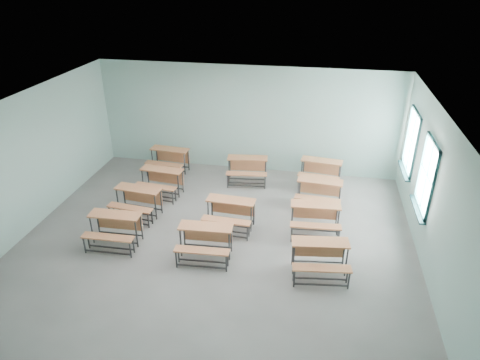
% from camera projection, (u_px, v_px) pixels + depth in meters
% --- Properties ---
extents(room, '(9.04, 8.04, 3.24)m').
position_uv_depth(room, '(219.00, 178.00, 9.25)').
color(room, gray).
rests_on(room, ground).
extents(desk_unit_r0c0, '(1.18, 0.81, 0.73)m').
position_uv_depth(desk_unit_r0c0, '(114.00, 226.00, 9.62)').
color(desk_unit_r0c0, '#BB6D43').
rests_on(desk_unit_r0c0, ground).
extents(desk_unit_r0c1, '(1.20, 0.84, 0.73)m').
position_uv_depth(desk_unit_r0c1, '(205.00, 238.00, 9.18)').
color(desk_unit_r0c1, '#BB6D43').
rests_on(desk_unit_r0c1, ground).
extents(desk_unit_r0c2, '(1.25, 0.92, 0.73)m').
position_uv_depth(desk_unit_r0c2, '(320.00, 254.00, 8.68)').
color(desk_unit_r0c2, '#BB6D43').
rests_on(desk_unit_r0c2, ground).
extents(desk_unit_r1c0, '(1.24, 0.90, 0.73)m').
position_uv_depth(desk_unit_r1c0, '(137.00, 198.00, 10.73)').
color(desk_unit_r1c0, '#BB6D43').
rests_on(desk_unit_r1c0, ground).
extents(desk_unit_r1c1, '(1.20, 0.84, 0.73)m').
position_uv_depth(desk_unit_r1c1, '(230.00, 210.00, 10.21)').
color(desk_unit_r1c1, '#BB6D43').
rests_on(desk_unit_r1c1, ground).
extents(desk_unit_r1c2, '(1.22, 0.86, 0.73)m').
position_uv_depth(desk_unit_r1c2, '(315.00, 215.00, 10.02)').
color(desk_unit_r1c2, '#BB6D43').
rests_on(desk_unit_r1c2, ground).
extents(desk_unit_r2c0, '(1.23, 0.89, 0.73)m').
position_uv_depth(desk_unit_r2c0, '(161.00, 178.00, 11.72)').
color(desk_unit_r2c0, '#BB6D43').
rests_on(desk_unit_r2c0, ground).
extents(desk_unit_r2c2, '(1.22, 0.87, 0.73)m').
position_uv_depth(desk_unit_r2c2, '(319.00, 190.00, 11.11)').
color(desk_unit_r2c2, '#BB6D43').
rests_on(desk_unit_r2c2, ground).
extents(desk_unit_r3c0, '(1.23, 0.88, 0.73)m').
position_uv_depth(desk_unit_r3c0, '(169.00, 157.00, 12.99)').
color(desk_unit_r3c0, '#BB6D43').
rests_on(desk_unit_r3c0, ground).
extents(desk_unit_r3c1, '(1.24, 0.91, 0.73)m').
position_uv_depth(desk_unit_r3c1, '(247.00, 166.00, 12.41)').
color(desk_unit_r3c1, '#BB6D43').
rests_on(desk_unit_r3c1, ground).
extents(desk_unit_r3c2, '(1.25, 0.92, 0.73)m').
position_uv_depth(desk_unit_r3c2, '(321.00, 169.00, 12.24)').
color(desk_unit_r3c2, '#BB6D43').
rests_on(desk_unit_r3c2, ground).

